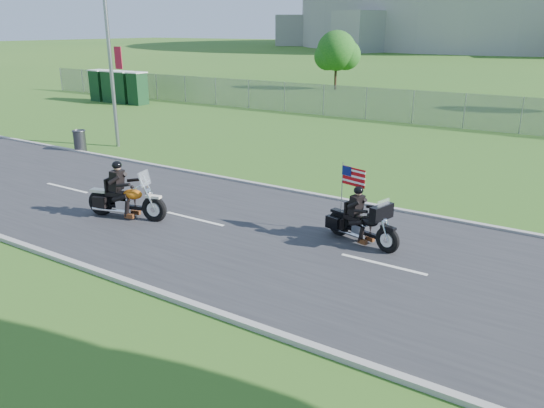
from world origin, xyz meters
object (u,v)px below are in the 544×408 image
Objects in this scene: porta_toilet_c at (112,87)px; porta_toilet_a at (138,89)px; streetlight at (111,25)px; porta_toilet_b at (124,88)px; trash_can at (80,141)px; porta_toilet_d at (100,86)px; motorcycle_follow at (362,225)px; motorcycle_lead at (125,201)px.

porta_toilet_a is at bearing 0.00° from porta_toilet_c.
porta_toilet_b is at bearing 136.65° from streetlight.
streetlight is at bearing 71.00° from trash_can.
porta_toilet_b reaches higher than trash_can.
porta_toilet_c is 1.40m from porta_toilet_d.
motorcycle_follow is (26.39, -16.00, -0.61)m from porta_toilet_b.
porta_toilet_b is at bearing 130.27° from trash_can.
porta_toilet_a is 1.00× the size of porta_toilet_d.
porta_toilet_a reaches higher than motorcycle_lead.
porta_toilet_a is 15.79m from trash_can.
porta_toilet_a is 1.00× the size of porta_toilet_b.
porta_toilet_b is 1.40m from porta_toilet_c.
porta_toilet_a is 29.68m from motorcycle_follow.
porta_toilet_d reaches higher than motorcycle_lead.
porta_toilet_c is (-2.80, 0.00, 0.00)m from porta_toilet_a.
porta_toilet_c reaches higher than trash_can.
porta_toilet_c is at bearing 180.00° from porta_toilet_a.
motorcycle_follow reaches higher than trash_can.
motorcycle_follow is at bearing -31.22° from porta_toilet_b.
porta_toilet_c is 0.99× the size of motorcycle_follow.
porta_toilet_c is 0.87× the size of motorcycle_lead.
porta_toilet_a is 25.59m from motorcycle_lead.
porta_toilet_b is 0.87× the size of motorcycle_lead.
porta_toilet_b is 16.66m from trash_can.
trash_can is at bearing -43.13° from porta_toilet_d.
porta_toilet_b is 2.38× the size of trash_can.
porta_toilet_d is (-4.20, 0.00, 0.00)m from porta_toilet_a.
trash_can is at bearing -53.62° from porta_toilet_a.
trash_can is at bearing -109.00° from streetlight.
porta_toilet_b and porta_toilet_d have the same top height.
porta_toilet_a reaches higher than trash_can.
motorcycle_lead is 2.74× the size of trash_can.
porta_toilet_c reaches higher than motorcycle_lead.
motorcycle_lead reaches higher than trash_can.
streetlight is 16.66m from motorcycle_follow.
porta_toilet_c and porta_toilet_d have the same top height.
porta_toilet_b is 30.87m from motorcycle_follow.
streetlight is at bearing -37.17° from porta_toilet_d.
porta_toilet_c is at bearing 133.75° from trash_can.
motorcycle_lead is (8.15, -7.23, -5.07)m from streetlight.
porta_toilet_a is at bearing 132.91° from streetlight.
streetlight is 4.35× the size of porta_toilet_a.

